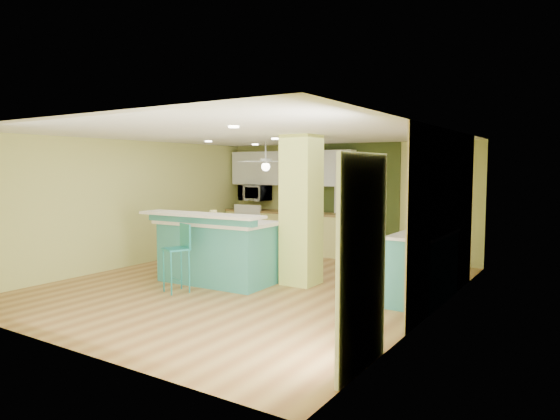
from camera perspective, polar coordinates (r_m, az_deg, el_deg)
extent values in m
cube|color=#915F32|center=(8.47, -3.16, -8.56)|extent=(6.00, 7.00, 0.01)
cube|color=white|center=(8.26, -3.24, 8.64)|extent=(6.00, 7.00, 0.01)
cube|color=#C4C66A|center=(11.29, 7.33, 1.20)|extent=(6.00, 0.01, 2.50)
cube|color=#C4C66A|center=(5.83, -23.92, -2.53)|extent=(6.00, 0.01, 2.50)
cube|color=#C4C66A|center=(10.32, -16.81, 0.70)|extent=(0.01, 7.00, 2.50)
cube|color=#C4C66A|center=(6.95, 17.28, -1.21)|extent=(0.01, 7.00, 2.50)
cube|color=#9A8358|center=(7.53, 18.38, -0.79)|extent=(0.02, 3.40, 2.50)
cube|color=#37451B|center=(11.19, 8.21, 1.16)|extent=(2.20, 0.02, 2.50)
cube|color=silver|center=(11.18, 8.14, -0.12)|extent=(0.82, 0.05, 2.00)
cube|color=white|center=(4.84, 9.43, -6.02)|extent=(0.04, 1.08, 2.10)
cube|color=#D0DE66|center=(8.33, 2.45, -0.03)|extent=(0.55, 0.55, 2.50)
cube|color=#E9E37A|center=(11.72, 0.89, -2.55)|extent=(3.20, 0.60, 0.90)
cube|color=olive|center=(11.67, 0.89, -0.26)|extent=(3.25, 0.63, 0.04)
cube|color=white|center=(12.25, -2.89, -2.24)|extent=(0.76, 0.64, 0.90)
cube|color=black|center=(11.99, -3.81, -2.54)|extent=(0.59, 0.02, 0.50)
cube|color=white|center=(11.95, -3.74, 0.18)|extent=(0.76, 0.06, 0.18)
cube|color=white|center=(11.73, 1.21, 4.80)|extent=(3.20, 0.34, 0.80)
imported|color=white|center=(12.17, -2.91, 1.97)|extent=(0.70, 0.48, 0.39)
cylinder|color=white|center=(10.52, -1.65, 6.70)|extent=(0.03, 0.03, 0.40)
cylinder|color=white|center=(10.51, -1.65, 5.61)|extent=(0.24, 0.24, 0.10)
sphere|color=white|center=(10.51, -1.65, 4.96)|extent=(0.18, 0.18, 0.18)
cylinder|color=silver|center=(7.74, 16.41, 6.37)|extent=(0.01, 0.01, 0.62)
sphere|color=white|center=(7.73, 16.36, 4.08)|extent=(0.14, 0.14, 0.14)
cube|color=brown|center=(7.71, 18.65, 1.56)|extent=(0.03, 0.90, 0.70)
cube|color=teal|center=(8.62, -7.14, -4.92)|extent=(1.93, 1.01, 1.00)
cube|color=silver|center=(8.54, -7.18, -1.41)|extent=(2.04, 1.13, 0.06)
cube|color=teal|center=(8.19, -9.11, -1.00)|extent=(2.15, 0.23, 0.15)
cube|color=silver|center=(8.18, -9.12, -0.53)|extent=(2.30, 0.55, 0.04)
cylinder|color=teal|center=(8.14, -13.16, -6.76)|extent=(0.02, 0.02, 0.67)
cylinder|color=teal|center=(7.87, -12.33, -7.15)|extent=(0.02, 0.02, 0.67)
cylinder|color=teal|center=(8.26, -11.22, -6.57)|extent=(0.02, 0.02, 0.67)
cylinder|color=teal|center=(7.99, -10.33, -6.94)|extent=(0.02, 0.02, 0.67)
cube|color=teal|center=(8.00, -11.80, -4.39)|extent=(0.46, 0.46, 0.03)
cube|color=teal|center=(8.03, -10.79, -2.88)|extent=(0.34, 0.16, 0.37)
cube|color=teal|center=(7.69, 16.09, -6.37)|extent=(0.63, 1.51, 0.97)
cube|color=silver|center=(7.61, 16.18, -2.62)|extent=(0.67, 1.58, 0.04)
imported|color=#3C2718|center=(11.22, 4.09, -0.19)|extent=(0.34, 0.34, 0.07)
cylinder|color=yellow|center=(8.65, -7.63, -0.59)|extent=(0.13, 0.13, 0.17)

